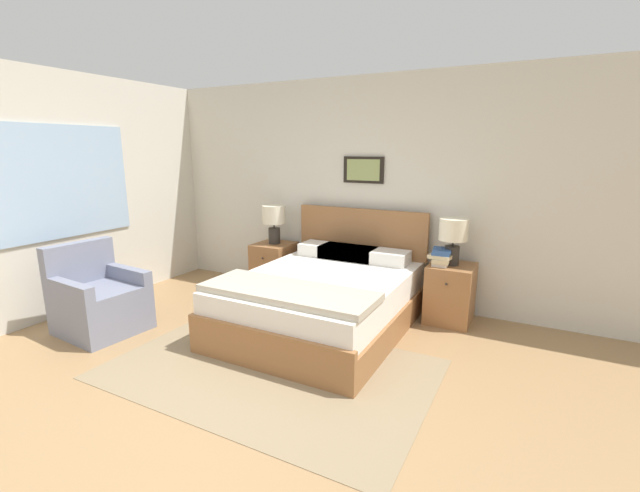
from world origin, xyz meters
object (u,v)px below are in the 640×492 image
object	(u,v)px
bed	(324,298)
table_lamp_by_door	(453,234)
armchair	(99,302)
table_lamp_near_window	(274,219)
nightstand_near_window	(274,267)
nightstand_by_door	(450,293)

from	to	relation	value
bed	table_lamp_by_door	size ratio (longest dim) A/B	4.25
bed	armchair	bearing A→B (deg)	-150.19
armchair	table_lamp_by_door	distance (m)	3.64
bed	table_lamp_near_window	world-z (taller)	bed
armchair	nightstand_near_window	xyz separation A→B (m)	(0.85, 1.87, 0.01)
table_lamp_near_window	table_lamp_by_door	xyz separation A→B (m)	(2.19, 0.00, 0.00)
nightstand_near_window	table_lamp_near_window	world-z (taller)	table_lamp_near_window
bed	nightstand_near_window	distance (m)	1.34
bed	armchair	xyz separation A→B (m)	(-1.95, -1.12, -0.01)
table_lamp_near_window	nightstand_near_window	bearing A→B (deg)	-115.75
armchair	table_lamp_near_window	size ratio (longest dim) A/B	1.81
bed	armchair	distance (m)	2.25
nightstand_by_door	table_lamp_near_window	distance (m)	2.29
nightstand_near_window	nightstand_by_door	world-z (taller)	same
armchair	table_lamp_near_window	world-z (taller)	table_lamp_near_window
nightstand_by_door	table_lamp_near_window	bearing A→B (deg)	179.71
bed	nightstand_near_window	size ratio (longest dim) A/B	3.34
armchair	nightstand_near_window	bearing A→B (deg)	160.25
bed	nightstand_by_door	size ratio (longest dim) A/B	3.34
armchair	nightstand_near_window	distance (m)	2.06
nightstand_near_window	bed	bearing A→B (deg)	-34.34
bed	nightstand_by_door	distance (m)	1.34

